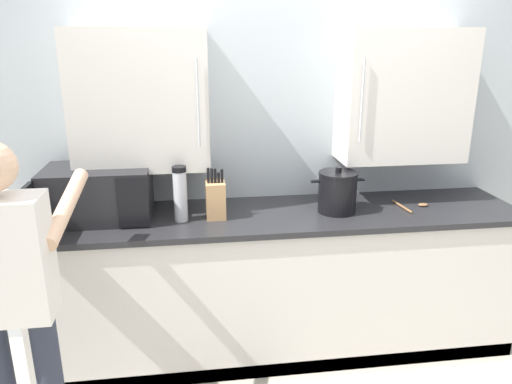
{
  "coord_description": "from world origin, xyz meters",
  "views": [
    {
      "loc": [
        -0.51,
        -1.77,
        1.92
      ],
      "look_at": [
        -0.15,
        0.87,
        1.08
      ],
      "focal_mm": 34.02,
      "sensor_mm": 36.0,
      "label": 1
    }
  ],
  "objects_px": {
    "stock_pot": "(337,192)",
    "thermos_flask": "(180,194)",
    "wooden_spoon": "(413,206)",
    "microwave_oven": "(92,194)",
    "knife_block": "(216,199)",
    "person_figure": "(12,291)"
  },
  "relations": [
    {
      "from": "person_figure",
      "to": "stock_pot",
      "type": "bearing_deg",
      "value": 25.52
    },
    {
      "from": "stock_pot",
      "to": "wooden_spoon",
      "type": "xyz_separation_m",
      "value": [
        0.49,
        0.01,
        -0.11
      ]
    },
    {
      "from": "knife_block",
      "to": "thermos_flask",
      "type": "distance_m",
      "value": 0.21
    },
    {
      "from": "stock_pot",
      "to": "thermos_flask",
      "type": "bearing_deg",
      "value": -178.35
    },
    {
      "from": "thermos_flask",
      "to": "person_figure",
      "type": "relative_size",
      "value": 0.2
    },
    {
      "from": "microwave_oven",
      "to": "wooden_spoon",
      "type": "relative_size",
      "value": 3.56
    },
    {
      "from": "microwave_oven",
      "to": "knife_block",
      "type": "xyz_separation_m",
      "value": [
        0.7,
        -0.05,
        -0.04
      ]
    },
    {
      "from": "wooden_spoon",
      "to": "microwave_oven",
      "type": "bearing_deg",
      "value": 178.54
    },
    {
      "from": "knife_block",
      "to": "wooden_spoon",
      "type": "distance_m",
      "value": 1.22
    },
    {
      "from": "knife_block",
      "to": "thermos_flask",
      "type": "bearing_deg",
      "value": -170.01
    },
    {
      "from": "stock_pot",
      "to": "thermos_flask",
      "type": "height_order",
      "value": "thermos_flask"
    },
    {
      "from": "knife_block",
      "to": "wooden_spoon",
      "type": "height_order",
      "value": "knife_block"
    },
    {
      "from": "microwave_oven",
      "to": "stock_pot",
      "type": "relative_size",
      "value": 2.47
    },
    {
      "from": "stock_pot",
      "to": "thermos_flask",
      "type": "xyz_separation_m",
      "value": [
        -0.92,
        -0.03,
        0.04
      ]
    },
    {
      "from": "knife_block",
      "to": "person_figure",
      "type": "height_order",
      "value": "person_figure"
    },
    {
      "from": "microwave_oven",
      "to": "person_figure",
      "type": "relative_size",
      "value": 0.52
    },
    {
      "from": "microwave_oven",
      "to": "stock_pot",
      "type": "bearing_deg",
      "value": -2.56
    },
    {
      "from": "stock_pot",
      "to": "wooden_spoon",
      "type": "relative_size",
      "value": 1.44
    },
    {
      "from": "thermos_flask",
      "to": "person_figure",
      "type": "distance_m",
      "value": 1.02
    },
    {
      "from": "knife_block",
      "to": "thermos_flask",
      "type": "xyz_separation_m",
      "value": [
        -0.2,
        -0.04,
        0.05
      ]
    },
    {
      "from": "knife_block",
      "to": "person_figure",
      "type": "distance_m",
      "value": 1.18
    },
    {
      "from": "microwave_oven",
      "to": "wooden_spoon",
      "type": "distance_m",
      "value": 1.92
    }
  ]
}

